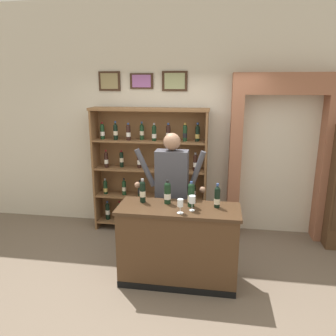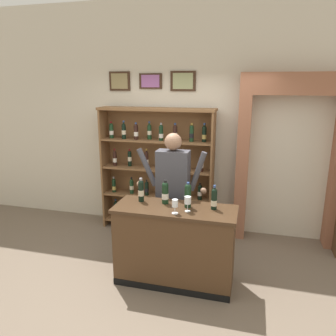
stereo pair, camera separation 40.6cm
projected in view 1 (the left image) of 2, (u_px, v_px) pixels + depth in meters
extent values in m
cube|color=#6B5B4C|center=(163.00, 279.00, 4.05)|extent=(14.00, 14.00, 0.02)
cube|color=beige|center=(180.00, 119.00, 5.22)|extent=(12.00, 0.16, 3.59)
cube|color=#382316|center=(110.00, 81.00, 5.15)|extent=(0.35, 0.02, 0.30)
cube|color=olive|center=(109.00, 81.00, 5.13)|extent=(0.28, 0.01, 0.24)
cube|color=#382316|center=(142.00, 81.00, 5.07)|extent=(0.37, 0.02, 0.24)
cube|color=#955698|center=(141.00, 81.00, 5.06)|extent=(0.29, 0.01, 0.19)
cube|color=#382316|center=(175.00, 81.00, 4.99)|extent=(0.39, 0.02, 0.30)
cube|color=#929867|center=(175.00, 81.00, 4.98)|extent=(0.31, 0.01, 0.24)
cube|color=brown|center=(97.00, 169.00, 5.29)|extent=(0.03, 0.34, 1.98)
cube|color=brown|center=(206.00, 174.00, 5.03)|extent=(0.03, 0.34, 1.98)
cube|color=brown|center=(152.00, 169.00, 5.32)|extent=(1.79, 0.02, 1.98)
cube|color=brown|center=(150.00, 222.00, 5.38)|extent=(1.73, 0.32, 0.03)
cylinder|color=black|center=(108.00, 212.00, 5.44)|extent=(0.07, 0.07, 0.24)
sphere|color=black|center=(107.00, 205.00, 5.41)|extent=(0.07, 0.07, 0.07)
cylinder|color=black|center=(107.00, 204.00, 5.40)|extent=(0.03, 0.03, 0.08)
cylinder|color=navy|center=(107.00, 202.00, 5.39)|extent=(0.03, 0.03, 0.03)
cylinder|color=silver|center=(108.00, 212.00, 5.43)|extent=(0.07, 0.07, 0.08)
cylinder|color=#19381E|center=(120.00, 213.00, 5.41)|extent=(0.07, 0.07, 0.24)
sphere|color=#19381E|center=(119.00, 206.00, 5.37)|extent=(0.07, 0.07, 0.07)
cylinder|color=#19381E|center=(119.00, 204.00, 5.37)|extent=(0.03, 0.03, 0.08)
cylinder|color=maroon|center=(119.00, 202.00, 5.36)|extent=(0.03, 0.03, 0.03)
cylinder|color=silver|center=(120.00, 215.00, 5.42)|extent=(0.07, 0.07, 0.08)
cylinder|color=#19381E|center=(135.00, 213.00, 5.42)|extent=(0.07, 0.07, 0.23)
sphere|color=#19381E|center=(134.00, 207.00, 5.39)|extent=(0.07, 0.07, 0.07)
cylinder|color=#19381E|center=(134.00, 205.00, 5.38)|extent=(0.03, 0.03, 0.06)
cylinder|color=maroon|center=(134.00, 204.00, 5.37)|extent=(0.03, 0.03, 0.03)
cylinder|color=beige|center=(135.00, 213.00, 5.42)|extent=(0.07, 0.07, 0.07)
cylinder|color=black|center=(150.00, 214.00, 5.38)|extent=(0.07, 0.07, 0.24)
sphere|color=black|center=(150.00, 207.00, 5.35)|extent=(0.07, 0.07, 0.07)
cylinder|color=black|center=(150.00, 205.00, 5.35)|extent=(0.03, 0.03, 0.06)
cylinder|color=black|center=(150.00, 204.00, 5.34)|extent=(0.03, 0.03, 0.03)
cylinder|color=silver|center=(150.00, 215.00, 5.39)|extent=(0.07, 0.07, 0.08)
cylinder|color=#19381E|center=(167.00, 215.00, 5.34)|extent=(0.07, 0.07, 0.24)
sphere|color=#19381E|center=(167.00, 208.00, 5.31)|extent=(0.07, 0.07, 0.07)
cylinder|color=#19381E|center=(167.00, 206.00, 5.30)|extent=(0.03, 0.03, 0.07)
cylinder|color=#B79338|center=(167.00, 205.00, 5.29)|extent=(0.03, 0.03, 0.03)
cylinder|color=black|center=(167.00, 216.00, 5.35)|extent=(0.07, 0.07, 0.08)
cylinder|color=#19381E|center=(182.00, 215.00, 5.31)|extent=(0.07, 0.07, 0.25)
sphere|color=#19381E|center=(182.00, 208.00, 5.28)|extent=(0.07, 0.07, 0.07)
cylinder|color=#19381E|center=(182.00, 206.00, 5.27)|extent=(0.03, 0.03, 0.07)
cylinder|color=#B79338|center=(182.00, 205.00, 5.26)|extent=(0.04, 0.04, 0.03)
cylinder|color=beige|center=(182.00, 216.00, 5.31)|extent=(0.07, 0.07, 0.08)
cylinder|color=black|center=(193.00, 218.00, 5.22)|extent=(0.07, 0.07, 0.24)
sphere|color=black|center=(194.00, 210.00, 5.18)|extent=(0.07, 0.07, 0.07)
cylinder|color=black|center=(194.00, 209.00, 5.18)|extent=(0.03, 0.03, 0.07)
cylinder|color=navy|center=(194.00, 207.00, 5.17)|extent=(0.03, 0.03, 0.03)
cylinder|color=beige|center=(193.00, 219.00, 5.22)|extent=(0.07, 0.07, 0.08)
cube|color=brown|center=(150.00, 196.00, 5.27)|extent=(1.73, 0.32, 0.02)
cylinder|color=black|center=(105.00, 188.00, 5.33)|extent=(0.07, 0.07, 0.19)
sphere|color=black|center=(105.00, 182.00, 5.30)|extent=(0.06, 0.06, 0.06)
cylinder|color=black|center=(105.00, 181.00, 5.29)|extent=(0.03, 0.03, 0.06)
cylinder|color=#99999E|center=(105.00, 179.00, 5.29)|extent=(0.03, 0.03, 0.03)
cylinder|color=tan|center=(106.00, 190.00, 5.33)|extent=(0.07, 0.07, 0.06)
cylinder|color=#19381E|center=(124.00, 189.00, 5.27)|extent=(0.07, 0.07, 0.20)
sphere|color=#19381E|center=(124.00, 183.00, 5.25)|extent=(0.06, 0.06, 0.06)
cylinder|color=#19381E|center=(124.00, 181.00, 5.24)|extent=(0.03, 0.03, 0.07)
cylinder|color=black|center=(124.00, 179.00, 5.23)|extent=(0.03, 0.03, 0.03)
cylinder|color=beige|center=(124.00, 189.00, 5.27)|extent=(0.07, 0.07, 0.06)
cylinder|color=black|center=(140.00, 190.00, 5.22)|extent=(0.07, 0.07, 0.19)
sphere|color=black|center=(140.00, 184.00, 5.20)|extent=(0.06, 0.06, 0.06)
cylinder|color=black|center=(140.00, 183.00, 5.19)|extent=(0.02, 0.02, 0.07)
cylinder|color=black|center=(140.00, 181.00, 5.19)|extent=(0.03, 0.03, 0.03)
cylinder|color=black|center=(140.00, 191.00, 5.23)|extent=(0.07, 0.07, 0.06)
cylinder|color=black|center=(159.00, 190.00, 5.21)|extent=(0.07, 0.07, 0.20)
sphere|color=black|center=(159.00, 184.00, 5.19)|extent=(0.06, 0.06, 0.06)
cylinder|color=black|center=(159.00, 183.00, 5.18)|extent=(0.03, 0.03, 0.06)
cylinder|color=#99999E|center=(159.00, 182.00, 5.17)|extent=(0.03, 0.03, 0.03)
cylinder|color=tan|center=(159.00, 190.00, 5.21)|extent=(0.07, 0.07, 0.06)
cylinder|color=black|center=(177.00, 190.00, 5.20)|extent=(0.07, 0.07, 0.20)
sphere|color=black|center=(177.00, 184.00, 5.17)|extent=(0.06, 0.06, 0.06)
cylinder|color=black|center=(177.00, 182.00, 5.16)|extent=(0.03, 0.03, 0.07)
cylinder|color=maroon|center=(177.00, 181.00, 5.16)|extent=(0.03, 0.03, 0.03)
cylinder|color=tan|center=(177.00, 190.00, 5.19)|extent=(0.07, 0.07, 0.06)
cylinder|color=black|center=(194.00, 192.00, 5.10)|extent=(0.07, 0.07, 0.20)
sphere|color=black|center=(194.00, 186.00, 5.08)|extent=(0.06, 0.06, 0.06)
cylinder|color=black|center=(194.00, 184.00, 5.07)|extent=(0.02, 0.02, 0.06)
cylinder|color=black|center=(194.00, 183.00, 5.07)|extent=(0.03, 0.03, 0.03)
cylinder|color=silver|center=(194.00, 193.00, 5.10)|extent=(0.07, 0.07, 0.06)
cube|color=brown|center=(150.00, 169.00, 5.15)|extent=(1.73, 0.32, 0.02)
cylinder|color=black|center=(106.00, 161.00, 5.20)|extent=(0.06, 0.06, 0.21)
sphere|color=black|center=(106.00, 154.00, 5.17)|extent=(0.06, 0.06, 0.06)
cylinder|color=black|center=(106.00, 152.00, 5.16)|extent=(0.02, 0.02, 0.07)
cylinder|color=maroon|center=(106.00, 151.00, 5.16)|extent=(0.03, 0.03, 0.03)
cylinder|color=silver|center=(106.00, 161.00, 5.20)|extent=(0.06, 0.06, 0.07)
cylinder|color=black|center=(122.00, 161.00, 5.21)|extent=(0.06, 0.06, 0.22)
sphere|color=black|center=(121.00, 154.00, 5.18)|extent=(0.06, 0.06, 0.06)
cylinder|color=black|center=(121.00, 152.00, 5.18)|extent=(0.03, 0.03, 0.06)
cylinder|color=maroon|center=(121.00, 151.00, 5.17)|extent=(0.03, 0.03, 0.03)
cylinder|color=beige|center=(122.00, 160.00, 5.21)|extent=(0.06, 0.06, 0.07)
cylinder|color=black|center=(139.00, 161.00, 5.16)|extent=(0.06, 0.06, 0.22)
sphere|color=black|center=(139.00, 154.00, 5.13)|extent=(0.06, 0.06, 0.06)
cylinder|color=black|center=(139.00, 152.00, 5.12)|extent=(0.02, 0.02, 0.08)
cylinder|color=#B79338|center=(139.00, 150.00, 5.11)|extent=(0.03, 0.03, 0.03)
cylinder|color=silver|center=(139.00, 162.00, 5.16)|extent=(0.06, 0.06, 0.07)
cylinder|color=#19381E|center=(158.00, 162.00, 5.10)|extent=(0.06, 0.06, 0.23)
sphere|color=#19381E|center=(158.00, 155.00, 5.08)|extent=(0.06, 0.06, 0.06)
cylinder|color=#19381E|center=(158.00, 153.00, 5.07)|extent=(0.02, 0.02, 0.07)
cylinder|color=navy|center=(158.00, 151.00, 5.06)|extent=(0.03, 0.03, 0.03)
cylinder|color=beige|center=(158.00, 161.00, 5.10)|extent=(0.06, 0.06, 0.07)
cylinder|color=black|center=(177.00, 162.00, 5.09)|extent=(0.06, 0.06, 0.23)
sphere|color=black|center=(177.00, 155.00, 5.06)|extent=(0.06, 0.06, 0.06)
cylinder|color=black|center=(177.00, 153.00, 5.06)|extent=(0.02, 0.02, 0.07)
cylinder|color=navy|center=(177.00, 151.00, 5.05)|extent=(0.03, 0.03, 0.03)
cylinder|color=tan|center=(177.00, 162.00, 5.10)|extent=(0.06, 0.06, 0.07)
cylinder|color=black|center=(195.00, 164.00, 4.99)|extent=(0.06, 0.06, 0.22)
sphere|color=black|center=(195.00, 156.00, 4.96)|extent=(0.06, 0.06, 0.06)
cylinder|color=black|center=(195.00, 155.00, 4.95)|extent=(0.03, 0.03, 0.06)
cylinder|color=#99999E|center=(195.00, 153.00, 4.95)|extent=(0.03, 0.03, 0.03)
cylinder|color=silver|center=(195.00, 165.00, 4.99)|extent=(0.06, 0.06, 0.07)
cube|color=brown|center=(149.00, 141.00, 5.04)|extent=(1.73, 0.32, 0.02)
cylinder|color=#19381E|center=(102.00, 133.00, 5.12)|extent=(0.07, 0.07, 0.20)
sphere|color=#19381E|center=(102.00, 126.00, 5.10)|extent=(0.07, 0.07, 0.07)
cylinder|color=#19381E|center=(102.00, 124.00, 5.09)|extent=(0.03, 0.03, 0.07)
cylinder|color=maroon|center=(102.00, 123.00, 5.08)|extent=(0.03, 0.03, 0.03)
cylinder|color=silver|center=(102.00, 134.00, 5.13)|extent=(0.07, 0.07, 0.06)
cylinder|color=black|center=(116.00, 133.00, 5.06)|extent=(0.07, 0.07, 0.20)
sphere|color=black|center=(115.00, 126.00, 5.04)|extent=(0.07, 0.07, 0.07)
cylinder|color=black|center=(115.00, 124.00, 5.03)|extent=(0.03, 0.03, 0.08)
cylinder|color=navy|center=(115.00, 122.00, 5.02)|extent=(0.03, 0.03, 0.03)
cylinder|color=beige|center=(116.00, 133.00, 5.06)|extent=(0.07, 0.07, 0.07)
cylinder|color=black|center=(128.00, 134.00, 5.02)|extent=(0.07, 0.07, 0.21)
sphere|color=black|center=(128.00, 126.00, 4.99)|extent=(0.07, 0.07, 0.07)
cylinder|color=black|center=(128.00, 125.00, 4.99)|extent=(0.03, 0.03, 0.06)
cylinder|color=navy|center=(128.00, 124.00, 4.98)|extent=(0.03, 0.03, 0.03)
cylinder|color=silver|center=(128.00, 134.00, 5.02)|extent=(0.07, 0.07, 0.07)
cylinder|color=#19381E|center=(142.00, 133.00, 5.07)|extent=(0.07, 0.07, 0.20)
sphere|color=#19381E|center=(142.00, 127.00, 5.04)|extent=(0.07, 0.07, 0.07)
cylinder|color=#19381E|center=(142.00, 124.00, 5.03)|extent=(0.03, 0.03, 0.08)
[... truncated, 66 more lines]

